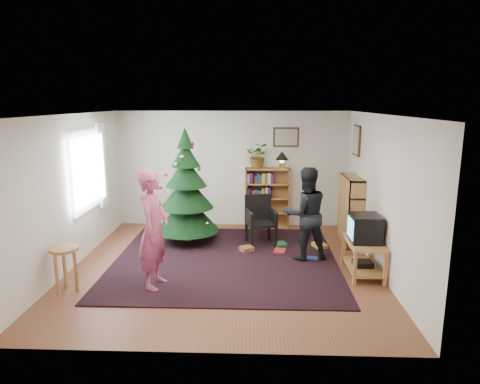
{
  "coord_description": "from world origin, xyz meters",
  "views": [
    {
      "loc": [
        0.51,
        -6.69,
        2.7
      ],
      "look_at": [
        0.23,
        0.82,
        1.1
      ],
      "focal_mm": 32.0,
      "sensor_mm": 36.0,
      "label": 1
    }
  ],
  "objects_px": {
    "tv_stand": "(363,255)",
    "person_by_chair": "(306,214)",
    "person_standing": "(154,229)",
    "bookshelf_back": "(267,197)",
    "table_lamp": "(282,157)",
    "picture_back": "(286,137)",
    "crt_tv": "(365,228)",
    "armchair": "(261,218)",
    "stool": "(64,258)",
    "potted_plant": "(258,156)",
    "picture_right": "(357,140)",
    "christmas_tree": "(187,196)",
    "bookshelf_right": "(351,209)"
  },
  "relations": [
    {
      "from": "picture_back",
      "to": "armchair",
      "type": "bearing_deg",
      "value": -113.3
    },
    {
      "from": "picture_right",
      "to": "potted_plant",
      "type": "xyz_separation_m",
      "value": [
        -1.91,
        0.59,
        -0.38
      ]
    },
    {
      "from": "picture_back",
      "to": "person_standing",
      "type": "relative_size",
      "value": 0.31
    },
    {
      "from": "bookshelf_back",
      "to": "crt_tv",
      "type": "relative_size",
      "value": 2.66
    },
    {
      "from": "crt_tv",
      "to": "stool",
      "type": "height_order",
      "value": "crt_tv"
    },
    {
      "from": "person_standing",
      "to": "potted_plant",
      "type": "distance_m",
      "value": 3.56
    },
    {
      "from": "bookshelf_back",
      "to": "armchair",
      "type": "bearing_deg",
      "value": -97.55
    },
    {
      "from": "picture_back",
      "to": "tv_stand",
      "type": "height_order",
      "value": "picture_back"
    },
    {
      "from": "picture_back",
      "to": "table_lamp",
      "type": "relative_size",
      "value": 1.51
    },
    {
      "from": "table_lamp",
      "to": "person_by_chair",
      "type": "bearing_deg",
      "value": -81.0
    },
    {
      "from": "armchair",
      "to": "tv_stand",
      "type": "bearing_deg",
      "value": -57.09
    },
    {
      "from": "person_by_chair",
      "to": "armchair",
      "type": "bearing_deg",
      "value": -60.62
    },
    {
      "from": "picture_back",
      "to": "person_standing",
      "type": "distance_m",
      "value": 4.05
    },
    {
      "from": "potted_plant",
      "to": "table_lamp",
      "type": "xyz_separation_m",
      "value": [
        0.5,
        0.0,
        -0.03
      ]
    },
    {
      "from": "bookshelf_right",
      "to": "stool",
      "type": "bearing_deg",
      "value": 117.75
    },
    {
      "from": "person_standing",
      "to": "person_by_chair",
      "type": "relative_size",
      "value": 1.09
    },
    {
      "from": "crt_tv",
      "to": "bookshelf_back",
      "type": "bearing_deg",
      "value": 119.49
    },
    {
      "from": "person_standing",
      "to": "person_by_chair",
      "type": "distance_m",
      "value": 2.63
    },
    {
      "from": "christmas_tree",
      "to": "person_standing",
      "type": "xyz_separation_m",
      "value": [
        -0.15,
        -2.06,
        -0.05
      ]
    },
    {
      "from": "christmas_tree",
      "to": "bookshelf_back",
      "type": "height_order",
      "value": "christmas_tree"
    },
    {
      "from": "picture_back",
      "to": "person_standing",
      "type": "bearing_deg",
      "value": -122.79
    },
    {
      "from": "person_by_chair",
      "to": "table_lamp",
      "type": "bearing_deg",
      "value": -94.09
    },
    {
      "from": "armchair",
      "to": "person_standing",
      "type": "distance_m",
      "value": 2.61
    },
    {
      "from": "picture_back",
      "to": "bookshelf_back",
      "type": "height_order",
      "value": "picture_back"
    },
    {
      "from": "person_by_chair",
      "to": "bookshelf_back",
      "type": "bearing_deg",
      "value": -85.66
    },
    {
      "from": "picture_back",
      "to": "table_lamp",
      "type": "bearing_deg",
      "value": -123.14
    },
    {
      "from": "tv_stand",
      "to": "potted_plant",
      "type": "height_order",
      "value": "potted_plant"
    },
    {
      "from": "bookshelf_back",
      "to": "potted_plant",
      "type": "height_order",
      "value": "potted_plant"
    },
    {
      "from": "person_standing",
      "to": "picture_back",
      "type": "bearing_deg",
      "value": -25.51
    },
    {
      "from": "armchair",
      "to": "stool",
      "type": "distance_m",
      "value": 3.62
    },
    {
      "from": "picture_right",
      "to": "person_standing",
      "type": "relative_size",
      "value": 0.34
    },
    {
      "from": "person_by_chair",
      "to": "table_lamp",
      "type": "xyz_separation_m",
      "value": [
        -0.31,
        1.93,
        0.74
      ]
    },
    {
      "from": "stool",
      "to": "potted_plant",
      "type": "height_order",
      "value": "potted_plant"
    },
    {
      "from": "person_standing",
      "to": "person_by_chair",
      "type": "xyz_separation_m",
      "value": [
        2.33,
        1.22,
        -0.07
      ]
    },
    {
      "from": "picture_right",
      "to": "christmas_tree",
      "type": "height_order",
      "value": "picture_right"
    },
    {
      "from": "crt_tv",
      "to": "armchair",
      "type": "xyz_separation_m",
      "value": [
        -1.6,
        1.47,
        -0.26
      ]
    },
    {
      "from": "christmas_tree",
      "to": "bookshelf_right",
      "type": "xyz_separation_m",
      "value": [
        3.15,
        0.09,
        -0.27
      ]
    },
    {
      "from": "bookshelf_back",
      "to": "table_lamp",
      "type": "height_order",
      "value": "table_lamp"
    },
    {
      "from": "tv_stand",
      "to": "person_by_chair",
      "type": "relative_size",
      "value": 0.57
    },
    {
      "from": "bookshelf_right",
      "to": "table_lamp",
      "type": "xyz_separation_m",
      "value": [
        -1.28,
        1.0,
        0.88
      ]
    },
    {
      "from": "armchair",
      "to": "stool",
      "type": "xyz_separation_m",
      "value": [
        -2.82,
        -2.28,
        0.01
      ]
    },
    {
      "from": "picture_back",
      "to": "christmas_tree",
      "type": "bearing_deg",
      "value": -148.09
    },
    {
      "from": "tv_stand",
      "to": "christmas_tree",
      "type": "bearing_deg",
      "value": 153.9
    },
    {
      "from": "stool",
      "to": "bookshelf_back",
      "type": "bearing_deg",
      "value": 48.83
    },
    {
      "from": "picture_right",
      "to": "person_standing",
      "type": "height_order",
      "value": "picture_right"
    },
    {
      "from": "bookshelf_back",
      "to": "crt_tv",
      "type": "xyz_separation_m",
      "value": [
        1.46,
        -2.57,
        0.1
      ]
    },
    {
      "from": "picture_back",
      "to": "potted_plant",
      "type": "relative_size",
      "value": 1.02
    },
    {
      "from": "armchair",
      "to": "potted_plant",
      "type": "height_order",
      "value": "potted_plant"
    },
    {
      "from": "christmas_tree",
      "to": "bookshelf_right",
      "type": "relative_size",
      "value": 1.72
    },
    {
      "from": "person_standing",
      "to": "person_by_chair",
      "type": "height_order",
      "value": "person_standing"
    }
  ]
}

